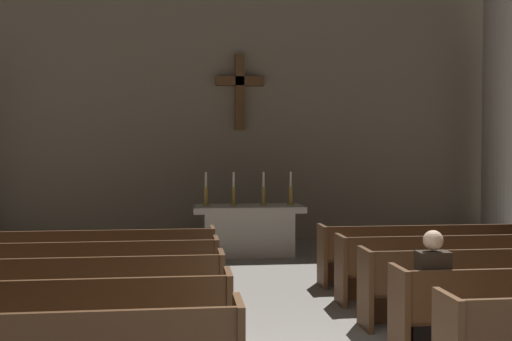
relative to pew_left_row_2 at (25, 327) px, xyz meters
The scene contains 14 objects.
pew_left_row_2 is the anchor object (origin of this frame).
pew_left_row_3 1.13m from the pew_left_row_2, 90.00° to the left, with size 3.83×0.50×0.95m.
pew_left_row_4 2.26m from the pew_left_row_2, 90.00° to the left, with size 3.83×0.50×0.95m.
pew_left_row_5 3.39m from the pew_left_row_2, 90.00° to the left, with size 3.83×0.50×0.95m.
pew_right_row_4 5.92m from the pew_left_row_2, 22.43° to the left, with size 3.83×0.50×0.95m.
pew_right_row_5 6.44m from the pew_left_row_2, 31.77° to the left, with size 3.83×0.50×0.95m.
column_right_fourth 11.49m from the pew_left_row_2, 40.24° to the left, with size 1.18×1.18×5.79m.
altar 6.82m from the pew_left_row_2, 66.33° to the left, with size 2.20×0.90×1.01m.
candlestick_outer_left 6.57m from the pew_left_row_2, 73.18° to the left, with size 0.16×0.16×0.67m.
candlestick_inner_left 6.74m from the pew_left_row_2, 68.68° to the left, with size 0.16×0.16×0.67m.
candlestick_inner_right 6.98m from the pew_left_row_2, 64.06° to the left, with size 0.16×0.16×0.67m.
candlestick_outer_right 7.24m from the pew_left_row_2, 60.12° to the left, with size 0.16×0.16×0.67m.
apse_with_cross 9.28m from the pew_left_row_2, 72.06° to the left, with size 12.95×0.46×6.26m.
lone_worshipper 3.92m from the pew_left_row_2, ahead, with size 0.32×0.43×1.32m.
Camera 1 is at (-1.26, -4.68, 2.11)m, focal length 42.61 mm.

